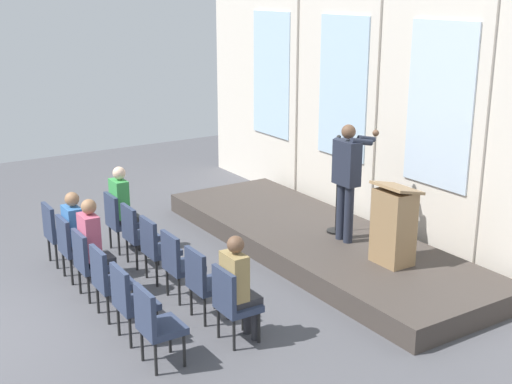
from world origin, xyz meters
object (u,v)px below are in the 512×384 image
(mic_stand, at_px, (336,212))
(chair_r1_c1, at_px, (72,244))
(speaker, at_px, (347,174))
(chair_r1_c0, at_px, (57,230))
(lectern, at_px, (394,225))
(audience_r0_c5, at_px, (238,283))
(chair_r0_c1, at_px, (137,231))
(audience_r1_c2, at_px, (94,243))
(chair_r1_c5, at_px, (155,322))
(chair_r0_c4, at_px, (204,280))
(chair_r1_c4, at_px, (130,298))
(chair_r1_c3, at_px, (108,278))
(audience_r0_c0, at_px, (123,204))
(chair_r0_c2, at_px, (156,246))
(chair_r1_c2, at_px, (89,260))
(chair_r0_c3, at_px, (179,262))
(chair_r0_c0, at_px, (119,219))
(audience_r1_c1, at_px, (77,231))
(chair_r0_c5, at_px, (233,300))

(mic_stand, bearing_deg, chair_r1_c1, -106.70)
(speaker, distance_m, chair_r1_c0, 4.40)
(lectern, relative_size, audience_r0_c5, 0.88)
(chair_r0_c1, xyz_separation_m, audience_r1_c2, (0.69, -0.90, 0.22))
(chair_r0_c1, distance_m, chair_r1_c5, 2.94)
(mic_stand, bearing_deg, chair_r0_c4, -71.93)
(mic_stand, height_order, chair_r1_c4, mic_stand)
(chair_r0_c1, bearing_deg, chair_r1_c5, -19.37)
(lectern, height_order, chair_r1_c0, lectern)
(chair_r1_c1, distance_m, chair_r1_c5, 2.78)
(chair_r1_c0, bearing_deg, audience_r1_c2, 3.25)
(chair_r0_c4, relative_size, chair_r1_c3, 1.00)
(audience_r0_c0, relative_size, chair_r0_c2, 1.45)
(chair_r0_c4, distance_m, chair_r1_c5, 1.20)
(chair_r1_c0, xyz_separation_m, audience_r1_c2, (1.39, 0.08, 0.22))
(chair_r1_c2, distance_m, chair_r1_c3, 0.69)
(chair_r0_c1, relative_size, chair_r1_c4, 1.00)
(mic_stand, distance_m, audience_r0_c5, 3.22)
(audience_r1_c2, bearing_deg, chair_r0_c3, 52.27)
(chair_r0_c1, relative_size, chair_r0_c4, 1.00)
(lectern, xyz_separation_m, chair_r1_c1, (-2.56, -3.69, -0.34))
(chair_r1_c3, bearing_deg, audience_r0_c5, 37.30)
(chair_r0_c1, height_order, chair_r1_c0, same)
(chair_r0_c0, xyz_separation_m, chair_r1_c1, (0.69, -0.98, 0.00))
(chair_r0_c4, height_order, audience_r0_c5, audience_r0_c5)
(chair_r0_c0, relative_size, chair_r1_c1, 1.00)
(audience_r0_c0, height_order, audience_r1_c2, audience_r1_c2)
(chair_r0_c4, bearing_deg, chair_r1_c0, -160.63)
(chair_r0_c3, xyz_separation_m, chair_r1_c0, (-2.08, -0.98, 0.00))
(speaker, xyz_separation_m, audience_r1_c1, (-1.51, -3.63, -0.64))
(chair_r0_c5, distance_m, audience_r0_c5, 0.21)
(chair_r1_c5, bearing_deg, chair_r0_c0, 164.29)
(chair_r0_c5, relative_size, chair_r1_c3, 1.00)
(audience_r0_c5, relative_size, audience_r1_c2, 0.96)
(chair_r0_c0, height_order, chair_r1_c4, same)
(speaker, xyz_separation_m, chair_r1_c2, (-0.81, -3.72, -0.82))
(chair_r1_c1, relative_size, chair_r1_c4, 1.00)
(chair_r1_c1, bearing_deg, speaker, 67.93)
(mic_stand, bearing_deg, audience_r0_c0, -123.58)
(audience_r1_c2, bearing_deg, audience_r0_c5, 25.17)
(chair_r0_c4, xyz_separation_m, chair_r1_c3, (-0.69, -0.98, 0.00))
(speaker, distance_m, chair_r0_c0, 3.61)
(chair_r0_c3, relative_size, audience_r0_c5, 0.71)
(chair_r1_c1, distance_m, chair_r1_c2, 0.69)
(chair_r0_c0, relative_size, chair_r0_c4, 1.00)
(chair_r1_c4, bearing_deg, chair_r0_c0, 160.63)
(chair_r1_c5, bearing_deg, chair_r1_c0, 180.00)
(audience_r1_c2, height_order, chair_r1_c5, audience_r1_c2)
(lectern, distance_m, audience_r1_c1, 4.42)
(chair_r0_c5, height_order, chair_r1_c4, same)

